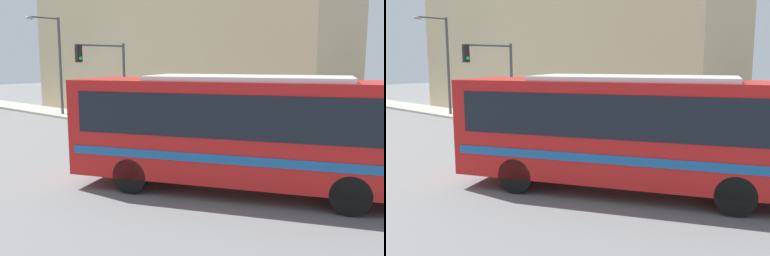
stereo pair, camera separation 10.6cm
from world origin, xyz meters
TOP-DOWN VIEW (x-y plane):
  - ground_plane at (0.00, 0.00)m, footprint 120.00×120.00m
  - sidewalk at (5.83, 20.00)m, footprint 2.67×70.00m
  - building_facade at (10.17, 12.80)m, footprint 6.00×23.61m
  - city_bus at (-0.63, -0.65)m, footprint 6.42×10.41m
  - fire_hydrant at (5.10, 2.60)m, footprint 0.22×0.29m
  - traffic_light_pole at (4.04, 11.87)m, footprint 3.28×0.35m
  - parking_meter at (5.10, 7.19)m, footprint 0.14×0.14m
  - street_lamp at (5.02, 18.68)m, footprint 2.42×0.28m
  - pedestrian_near_corner at (5.92, 8.08)m, footprint 0.34×0.34m

SIDE VIEW (x-z plane):
  - ground_plane at x=0.00m, z-range 0.00..0.00m
  - sidewalk at x=5.83m, z-range 0.00..0.15m
  - fire_hydrant at x=5.10m, z-range 0.15..0.89m
  - parking_meter at x=5.10m, z-range 0.38..1.68m
  - pedestrian_near_corner at x=5.92m, z-range 0.17..1.99m
  - city_bus at x=-0.63m, z-range 0.27..3.66m
  - traffic_light_pole at x=4.04m, z-range 1.05..5.66m
  - street_lamp at x=5.02m, z-range 0.80..7.30m
  - building_facade at x=10.17m, z-range 0.00..10.18m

